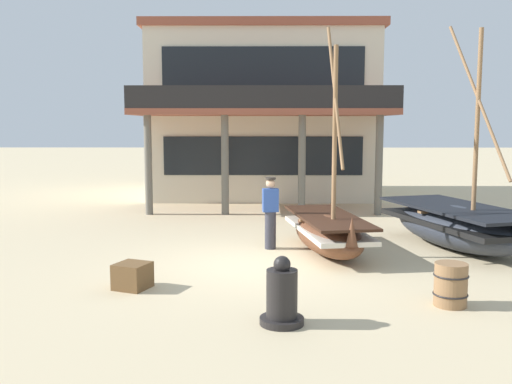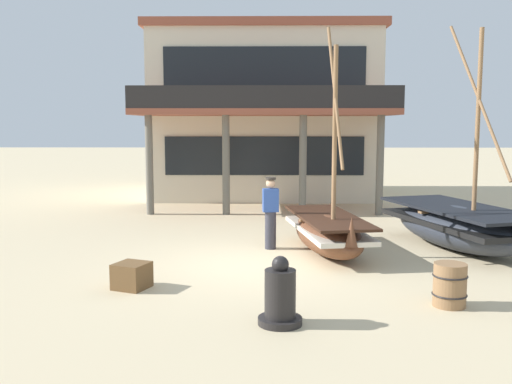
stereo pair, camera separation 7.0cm
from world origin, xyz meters
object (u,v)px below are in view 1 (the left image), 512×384
fishing_boat_centre_large (328,231)px  fisherman_by_hull (270,214)px  wooden_barrel (451,285)px  cargo_crate (133,276)px  capstan_winch (282,297)px  harbor_building_main (263,113)px  fishing_boat_near_left (458,225)px

fishing_boat_centre_large → fisherman_by_hull: 1.39m
fisherman_by_hull → wooden_barrel: size_ratio=2.41×
cargo_crate → wooden_barrel: bearing=-9.9°
capstan_winch → fisherman_by_hull: bearing=90.9°
wooden_barrel → harbor_building_main: harbor_building_main is taller
fishing_boat_centre_large → harbor_building_main: 11.40m
wooden_barrel → harbor_building_main: (-2.95, 14.73, 3.01)m
fishing_boat_centre_large → capstan_winch: fishing_boat_centre_large is taller
fisherman_by_hull → harbor_building_main: bearing=90.7°
fishing_boat_near_left → capstan_winch: bearing=-130.1°
fishing_boat_centre_large → harbor_building_main: bearing=97.4°
capstan_winch → wooden_barrel: (2.74, 0.86, -0.06)m
fishing_boat_centre_large → harbor_building_main: size_ratio=0.55×
fishing_boat_near_left → cargo_crate: 7.70m
fishing_boat_near_left → capstan_winch: size_ratio=5.12×
fishing_boat_near_left → fishing_boat_centre_large: size_ratio=1.03×
fishing_boat_centre_large → fisherman_by_hull: fishing_boat_centre_large is taller
capstan_winch → fishing_boat_near_left: bearing=49.9°
capstan_winch → cargo_crate: capstan_winch is taller
capstan_winch → wooden_barrel: capstan_winch is taller
wooden_barrel → cargo_crate: size_ratio=1.27×
fishing_boat_near_left → fisherman_by_hull: fishing_boat_near_left is taller
wooden_barrel → cargo_crate: 5.40m
fishing_boat_centre_large → harbor_building_main: harbor_building_main is taller
harbor_building_main → capstan_winch: bearing=-89.2°
fishing_boat_centre_large → fisherman_by_hull: size_ratio=2.99×
fishing_boat_near_left → wooden_barrel: 4.59m
fishing_boat_near_left → fishing_boat_centre_large: (-3.12, -0.50, -0.06)m
capstan_winch → cargo_crate: 3.15m
fishing_boat_near_left → wooden_barrel: fishing_boat_near_left is taller
fisherman_by_hull → cargo_crate: 4.15m
fishing_boat_centre_large → fisherman_by_hull: (-1.29, 0.39, 0.34)m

